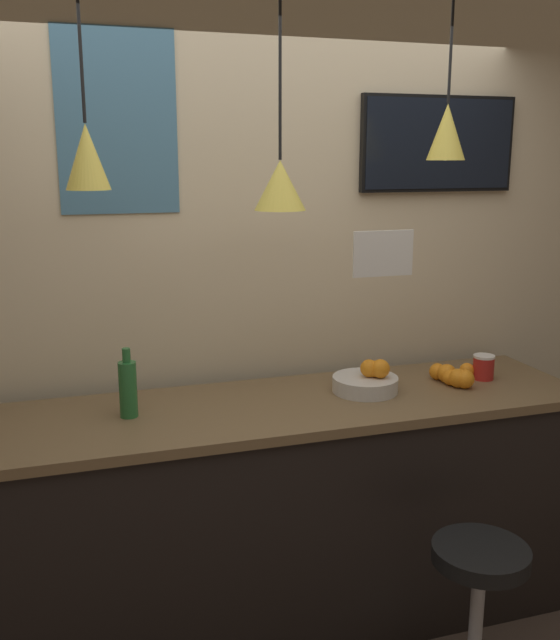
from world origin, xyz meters
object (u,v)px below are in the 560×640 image
at_px(fruit_bowl, 367,381).
at_px(spread_jar, 484,367).
at_px(bar_stool, 477,601).
at_px(mounted_tv, 438,144).
at_px(juice_bottle, 128,388).

bearing_deg(fruit_bowl, spread_jar, 0.38).
xyz_separation_m(bar_stool, fruit_bowl, (-0.14, 0.70, 0.64)).
xyz_separation_m(bar_stool, mounted_tv, (0.37, 1.07, 1.63)).
bearing_deg(juice_bottle, mounted_tv, 13.70).
relative_size(fruit_bowl, juice_bottle, 1.02).
bearing_deg(juice_bottle, fruit_bowl, -0.22).
distance_m(fruit_bowl, spread_jar, 0.58).
bearing_deg(fruit_bowl, bar_stool, -78.91).
bearing_deg(mounted_tv, fruit_bowl, -143.51).
distance_m(spread_jar, mounted_tv, 1.06).
bearing_deg(spread_jar, bar_stool, -121.92).
height_order(bar_stool, fruit_bowl, fruit_bowl).
distance_m(fruit_bowl, juice_bottle, 1.01).
relative_size(juice_bottle, spread_jar, 2.46).
bearing_deg(juice_bottle, spread_jar, 0.00).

